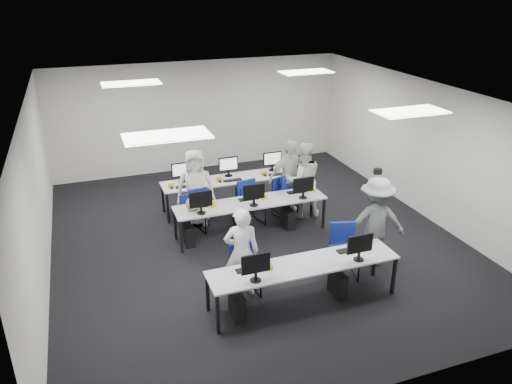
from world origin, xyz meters
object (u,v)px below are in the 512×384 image
object	(u,v)px
chair_1	(344,260)
student_0	(242,252)
chair_0	(245,279)
chair_4	(284,204)
student_2	(195,188)
chair_5	(196,212)
chair_7	(285,199)
desk_front	(304,267)
chair_6	(247,207)
chair_2	(193,221)
photographer	(375,222)
student_1	(303,180)
chair_3	(251,211)
student_3	(289,177)
desk_mid	(251,204)

from	to	relation	value
chair_1	student_0	bearing A→B (deg)	-166.86
chair_0	student_0	size ratio (longest dim) A/B	0.55
chair_4	student_2	distance (m)	2.08
chair_5	chair_7	xyz separation A→B (m)	(2.09, -0.04, 0.01)
desk_front	chair_6	world-z (taller)	chair_6
chair_2	student_0	bearing A→B (deg)	-96.06
chair_1	photographer	bearing A→B (deg)	30.74
chair_2	chair_4	xyz separation A→B (m)	(2.16, 0.14, 0.01)
chair_6	student_1	xyz separation A→B (m)	(1.23, -0.29, 0.60)
chair_0	student_0	world-z (taller)	student_0
chair_1	chair_2	bearing A→B (deg)	145.84
chair_7	student_1	size ratio (longest dim) A/B	0.55
chair_1	chair_7	size ratio (longest dim) A/B	1.03
desk_front	chair_3	distance (m)	3.08
chair_2	student_2	distance (m)	0.74
student_0	chair_2	bearing A→B (deg)	-70.48
student_1	student_3	bearing A→B (deg)	-31.76
chair_1	chair_7	bearing A→B (deg)	104.01
chair_2	student_0	distance (m)	2.55
chair_7	student_1	xyz separation A→B (m)	(0.29, -0.32, 0.56)
desk_front	student_0	bearing A→B (deg)	146.85
chair_1	chair_7	xyz separation A→B (m)	(0.07, 2.88, -0.01)
desk_front	chair_2	size ratio (longest dim) A/B	3.82
chair_0	chair_1	bearing A→B (deg)	-4.44
chair_3	student_3	world-z (taller)	student_3
chair_2	chair_1	bearing A→B (deg)	-61.68
chair_2	student_2	size ratio (longest dim) A/B	0.49
chair_0	desk_mid	bearing A→B (deg)	65.74
desk_mid	student_0	xyz separation A→B (m)	(-0.88, -2.03, 0.13)
chair_5	student_1	xyz separation A→B (m)	(2.38, -0.36, 0.57)
student_1	photographer	size ratio (longest dim) A/B	0.99
chair_1	chair_4	size ratio (longest dim) A/B	1.11
chair_5	chair_4	bearing A→B (deg)	-16.70
student_1	photographer	xyz separation A→B (m)	(0.37, -2.36, 0.00)
desk_front	student_2	distance (m)	3.60
chair_3	student_1	world-z (taller)	student_1
chair_6	chair_1	bearing A→B (deg)	-67.15
student_2	student_1	bearing A→B (deg)	-0.99
chair_0	chair_3	distance (m)	2.67
chair_7	student_2	distance (m)	2.14
chair_6	chair_4	bearing A→B (deg)	-5.14
photographer	student_3	bearing A→B (deg)	-57.89
chair_0	chair_6	distance (m)	2.95
chair_0	chair_2	distance (m)	2.49
desk_mid	student_2	bearing A→B (deg)	138.25
chair_5	student_2	xyz separation A→B (m)	(0.03, 0.04, 0.56)
chair_4	student_0	bearing A→B (deg)	-144.36
chair_6	photographer	xyz separation A→B (m)	(1.60, -2.65, 0.61)
chair_0	photographer	size ratio (longest dim) A/B	0.51
student_0	student_2	xyz separation A→B (m)	(-0.09, 2.89, 0.04)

